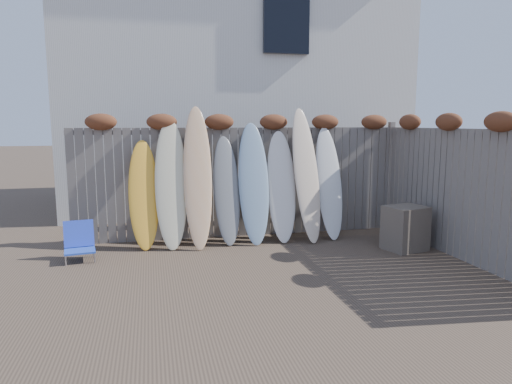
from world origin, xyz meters
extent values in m
plane|color=#493A2D|center=(0.00, 0.00, 0.00)|extent=(80.00, 80.00, 0.00)
cube|color=slate|center=(0.00, 2.40, 1.00)|extent=(6.00, 0.10, 2.00)
cube|color=slate|center=(3.00, 2.40, 1.05)|extent=(0.10, 0.10, 2.10)
ellipsoid|color=brown|center=(-2.40, 2.36, 2.10)|extent=(0.52, 0.28, 0.28)
ellipsoid|color=brown|center=(-1.40, 2.36, 2.10)|extent=(0.52, 0.28, 0.28)
ellipsoid|color=brown|center=(-0.40, 2.36, 2.10)|extent=(0.52, 0.28, 0.28)
ellipsoid|color=brown|center=(0.60, 2.36, 2.10)|extent=(0.52, 0.28, 0.28)
ellipsoid|color=brown|center=(1.60, 2.36, 2.10)|extent=(0.52, 0.28, 0.28)
ellipsoid|color=brown|center=(2.60, 2.36, 2.10)|extent=(0.52, 0.28, 0.28)
cube|color=slate|center=(3.00, 0.20, 1.00)|extent=(0.10, 4.40, 2.00)
ellipsoid|color=brown|center=(2.96, -0.50, 2.10)|extent=(0.28, 0.56, 0.28)
ellipsoid|color=brown|center=(2.96, 0.60, 2.10)|extent=(0.28, 0.56, 0.28)
ellipsoid|color=brown|center=(2.96, 1.70, 2.10)|extent=(0.28, 0.56, 0.28)
cube|color=silver|center=(0.50, 6.50, 3.00)|extent=(8.00, 5.00, 6.00)
cube|color=black|center=(1.30, 3.95, 4.20)|extent=(1.00, 0.12, 1.30)
cube|color=blue|center=(-2.70, 1.38, 0.16)|extent=(0.49, 0.45, 0.03)
cube|color=blue|center=(-2.74, 1.59, 0.38)|extent=(0.45, 0.20, 0.41)
cylinder|color=silver|center=(-2.88, 1.19, 0.08)|extent=(0.03, 0.03, 0.16)
cylinder|color=silver|center=(-2.93, 1.52, 0.08)|extent=(0.03, 0.03, 0.16)
cylinder|color=#A4A3AA|center=(-2.48, 1.25, 0.08)|extent=(0.03, 0.03, 0.16)
cylinder|color=silver|center=(-2.53, 1.58, 0.08)|extent=(0.03, 0.03, 0.16)
cube|color=#746457|center=(2.45, 0.85, 0.36)|extent=(0.73, 0.66, 0.73)
cube|color=#4E3D2F|center=(3.08, 1.14, 0.90)|extent=(0.11, 1.20, 1.80)
ellipsoid|color=yellow|center=(-1.74, 2.00, 0.90)|extent=(0.51, 0.65, 1.80)
ellipsoid|color=beige|center=(-1.29, 1.96, 1.07)|extent=(0.57, 0.78, 2.15)
ellipsoid|color=#FFBD79|center=(-0.85, 1.91, 1.19)|extent=(0.52, 0.86, 2.38)
ellipsoid|color=slate|center=(-0.34, 1.98, 0.93)|extent=(0.46, 0.67, 1.86)
ellipsoid|color=#7E9BB8|center=(0.13, 1.94, 1.05)|extent=(0.57, 0.77, 2.10)
ellipsoid|color=white|center=(0.64, 1.96, 0.98)|extent=(0.56, 0.73, 1.95)
ellipsoid|color=beige|center=(1.08, 1.89, 1.18)|extent=(0.52, 0.86, 2.36)
ellipsoid|color=silver|center=(1.55, 1.97, 1.01)|extent=(0.48, 0.72, 2.01)
camera|label=1|loc=(-1.62, -5.75, 2.08)|focal=32.00mm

